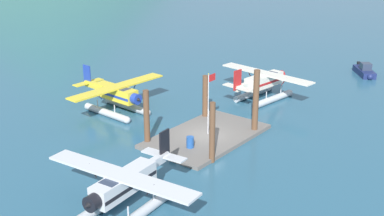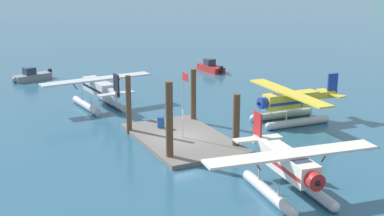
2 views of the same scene
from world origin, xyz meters
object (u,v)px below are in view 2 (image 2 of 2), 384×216
object	(u,v)px
seaplane_cream_stbd_fwd	(289,170)
boat_grey_open_sw	(31,76)
seaplane_silver_port_aft	(98,91)
boat_red_open_west	(210,67)
fuel_drum	(161,122)
seaplane_yellow_bow_centre	(290,104)
flagpole	(183,96)

from	to	relation	value
seaplane_cream_stbd_fwd	boat_grey_open_sw	size ratio (longest dim) A/B	2.23
seaplane_silver_port_aft	boat_red_open_west	distance (m)	20.31
fuel_drum	seaplane_cream_stbd_fwd	world-z (taller)	seaplane_cream_stbd_fwd
seaplane_cream_stbd_fwd	fuel_drum	bearing A→B (deg)	-172.27
fuel_drum	seaplane_yellow_bow_centre	distance (m)	10.99
seaplane_silver_port_aft	seaplane_yellow_bow_centre	world-z (taller)	same
seaplane_silver_port_aft	boat_grey_open_sw	distance (m)	15.23
seaplane_cream_stbd_fwd	boat_red_open_west	size ratio (longest dim) A/B	2.15
seaplane_cream_stbd_fwd	boat_red_open_west	distance (m)	36.68
fuel_drum	seaplane_silver_port_aft	world-z (taller)	seaplane_silver_port_aft
seaplane_yellow_bow_centre	boat_red_open_west	xyz separation A→B (m)	(-22.38, 4.23, -1.09)
flagpole	seaplane_cream_stbd_fwd	bearing A→B (deg)	7.20
seaplane_yellow_bow_centre	seaplane_cream_stbd_fwd	world-z (taller)	same
boat_grey_open_sw	boat_red_open_west	world-z (taller)	same
flagpole	boat_grey_open_sw	size ratio (longest dim) A/B	1.09
flagpole	seaplane_silver_port_aft	bearing A→B (deg)	-167.00
seaplane_cream_stbd_fwd	boat_grey_open_sw	bearing A→B (deg)	-168.28
seaplane_cream_stbd_fwd	boat_red_open_west	bearing A→B (deg)	159.30
seaplane_silver_port_aft	boat_grey_open_sw	world-z (taller)	seaplane_silver_port_aft
boat_red_open_west	flagpole	bearing A→B (deg)	-31.89
seaplane_silver_port_aft	boat_red_open_west	xyz separation A→B (m)	(-10.67, 17.25, -1.09)
boat_red_open_west	seaplane_silver_port_aft	bearing A→B (deg)	-58.26
flagpole	seaplane_cream_stbd_fwd	world-z (taller)	flagpole
seaplane_yellow_bow_centre	boat_grey_open_sw	distance (m)	31.30
seaplane_cream_stbd_fwd	boat_red_open_west	xyz separation A→B (m)	(-34.30, 12.96, -1.09)
flagpole	seaplane_cream_stbd_fwd	distance (m)	11.46
fuel_drum	boat_red_open_west	distance (m)	24.90
flagpole	seaplane_cream_stbd_fwd	xyz separation A→B (m)	(11.20, 1.42, -1.98)
boat_red_open_west	boat_grey_open_sw	bearing A→B (deg)	-101.03
seaplane_yellow_bow_centre	boat_red_open_west	bearing A→B (deg)	169.29
flagpole	fuel_drum	world-z (taller)	flagpole
flagpole	seaplane_silver_port_aft	distance (m)	12.91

